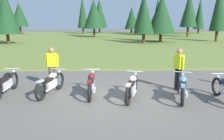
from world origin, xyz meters
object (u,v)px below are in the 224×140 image
Objects in this scene: motorcycle_black at (6,83)px; rider_near_row_end at (179,67)px; motorcycle_cream at (132,86)px; motorcycle_silver at (51,83)px; motorcycle_sky_blue at (182,87)px; rider_checking_bike at (52,65)px; motorcycle_maroon at (91,84)px.

motorcycle_black is 6.67m from rider_near_row_end.
rider_near_row_end is (1.95, 0.96, 0.51)m from motorcycle_cream.
motorcycle_sky_blue is at bearing -8.20° from motorcycle_silver.
rider_checking_bike is at bearing 154.56° from motorcycle_cream.
rider_near_row_end is 1.00× the size of rider_checking_bike.
motorcycle_silver is (1.68, -0.07, 0.00)m from motorcycle_black.
rider_checking_bike is at bearing 98.87° from motorcycle_silver.
rider_near_row_end is at bearing 9.28° from motorcycle_maroon.
motorcycle_black is at bearing -177.03° from rider_near_row_end.
motorcycle_cream is 1.22× the size of rider_checking_bike.
motorcycle_silver is at bearing -2.52° from motorcycle_black.
motorcycle_sky_blue is 1.22× the size of rider_near_row_end.
motorcycle_black and motorcycle_cream have the same top height.
motorcycle_sky_blue is (1.76, -0.15, 0.00)m from motorcycle_cream.
motorcycle_black is 6.50m from motorcycle_sky_blue.
motorcycle_cream is at bearing -10.16° from motorcycle_silver.
rider_checking_bike reaches higher than motorcycle_cream.
motorcycle_maroon and motorcycle_cream have the same top height.
motorcycle_cream is (3.01, -0.54, 0.00)m from motorcycle_silver.
rider_checking_bike reaches higher than motorcycle_maroon.
motorcycle_silver and motorcycle_sky_blue have the same top height.
motorcycle_cream is at bearing -15.07° from motorcycle_maroon.
motorcycle_cream is (4.69, -0.61, 0.00)m from motorcycle_black.
motorcycle_silver is at bearing 169.84° from motorcycle_cream.
motorcycle_maroon is (1.53, -0.14, 0.00)m from motorcycle_silver.
motorcycle_cream is at bearing 175.19° from motorcycle_sky_blue.
motorcycle_black is 1.26× the size of rider_checking_bike.
motorcycle_black and motorcycle_maroon have the same top height.
motorcycle_black is at bearing -149.91° from rider_checking_bike.
motorcycle_silver is 0.98× the size of motorcycle_maroon.
motorcycle_black is 1.03× the size of motorcycle_silver.
motorcycle_maroon is at bearing -5.26° from motorcycle_silver.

